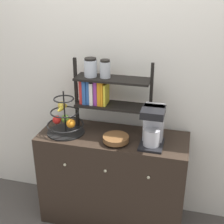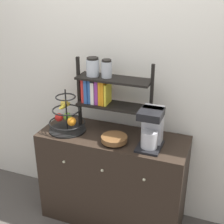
{
  "view_description": "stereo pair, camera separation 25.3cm",
  "coord_description": "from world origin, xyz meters",
  "views": [
    {
      "loc": [
        0.58,
        -2.01,
        2.12
      ],
      "look_at": [
        -0.01,
        0.24,
        1.09
      ],
      "focal_mm": 50.0,
      "sensor_mm": 36.0,
      "label": 1
    },
    {
      "loc": [
        0.82,
        -1.93,
        2.12
      ],
      "look_at": [
        -0.01,
        0.24,
        1.09
      ],
      "focal_mm": 50.0,
      "sensor_mm": 36.0,
      "label": 2
    }
  ],
  "objects": [
    {
      "name": "shelf_hutch",
      "position": [
        -0.12,
        0.33,
        1.26
      ],
      "size": [
        0.66,
        0.2,
        0.63
      ],
      "color": "black",
      "rests_on": "sideboard"
    },
    {
      "name": "fruit_stand",
      "position": [
        -0.41,
        0.2,
        0.99
      ],
      "size": [
        0.32,
        0.32,
        0.38
      ],
      "color": "black",
      "rests_on": "sideboard"
    },
    {
      "name": "wooden_bowl",
      "position": [
        0.05,
        0.13,
        0.9
      ],
      "size": [
        0.21,
        0.21,
        0.06
      ],
      "color": "brown",
      "rests_on": "sideboard"
    },
    {
      "name": "wall_back",
      "position": [
        0.0,
        0.52,
        1.3
      ],
      "size": [
        7.0,
        0.05,
        2.6
      ],
      "primitive_type": "cube",
      "color": "silver",
      "rests_on": "ground_plane"
    },
    {
      "name": "sideboard",
      "position": [
        0.0,
        0.24,
        0.43
      ],
      "size": [
        1.26,
        0.49,
        0.87
      ],
      "color": "black",
      "rests_on": "ground_plane"
    },
    {
      "name": "coffee_maker",
      "position": [
        0.34,
        0.19,
        1.03
      ],
      "size": [
        0.18,
        0.24,
        0.32
      ],
      "color": "black",
      "rests_on": "sideboard"
    }
  ]
}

